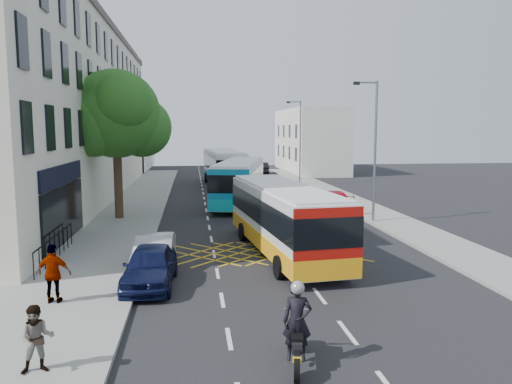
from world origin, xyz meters
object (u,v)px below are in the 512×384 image
object	(u,v)px
parked_car_silver	(154,253)
bus_far	(224,167)
lamp_far	(299,138)
bus_mid	(239,182)
distant_car_dark	(261,168)
pedestrian_near	(37,339)
motorbike	(297,326)
pedestrian_far	(53,274)
parked_car_blue	(150,266)
street_tree	(116,115)
lamp_near	(374,144)
distant_car_grey	(221,173)
bus_near	(284,218)
red_hatchback	(332,201)

from	to	relation	value
parked_car_silver	bus_far	bearing A→B (deg)	82.40
lamp_far	bus_mid	world-z (taller)	lamp_far
lamp_far	distant_car_dark	xyz separation A→B (m)	(-1.91, 12.86, -3.90)
pedestrian_near	lamp_far	bearing A→B (deg)	57.89
motorbike	pedestrian_far	world-z (taller)	motorbike
parked_car_blue	distant_car_dark	size ratio (longest dim) A/B	0.96
bus_mid	motorbike	distance (m)	25.02
street_tree	bus_far	size ratio (longest dim) A/B	0.71
lamp_near	bus_mid	world-z (taller)	lamp_near
motorbike	pedestrian_near	size ratio (longest dim) A/B	1.49
distant_car_grey	pedestrian_far	world-z (taller)	pedestrian_far
bus_near	motorbike	xyz separation A→B (m)	(-1.59, -10.40, -0.64)
bus_near	bus_far	world-z (taller)	bus_far
bus_near	parked_car_silver	size ratio (longest dim) A/B	2.66
bus_far	parked_car_silver	distance (m)	29.09
red_hatchback	distant_car_dark	size ratio (longest dim) A/B	1.13
red_hatchback	parked_car_blue	bearing A→B (deg)	56.78
street_tree	distant_car_grey	distance (m)	26.39
parked_car_silver	lamp_far	bearing A→B (deg)	68.64
lamp_far	pedestrian_near	xyz separation A→B (m)	(-13.70, -36.56, -3.71)
parked_car_blue	lamp_far	bearing A→B (deg)	71.60
bus_mid	parked_car_silver	distance (m)	17.27
motorbike	red_hatchback	size ratio (longest dim) A/B	0.46
lamp_far	pedestrian_near	world-z (taller)	lamp_far
bus_mid	distant_car_grey	world-z (taller)	bus_mid
lamp_near	parked_car_silver	size ratio (longest dim) A/B	1.94
lamp_far	parked_car_blue	size ratio (longest dim) A/B	1.90
red_hatchback	distant_car_grey	xyz separation A→B (m)	(-6.01, 23.19, -0.10)
bus_far	motorbike	world-z (taller)	bus_far
bus_mid	pedestrian_far	size ratio (longest dim) A/B	6.33
bus_far	red_hatchback	xyz separation A→B (m)	(6.17, -16.09, -1.09)
parked_car_blue	distant_car_dark	world-z (taller)	distant_car_dark
motorbike	parked_car_blue	xyz separation A→B (m)	(-3.85, 6.45, -0.24)
bus_far	parked_car_blue	world-z (taller)	bus_far
lamp_near	bus_mid	distance (m)	11.21
lamp_near	distant_car_grey	world-z (taller)	lamp_near
pedestrian_near	pedestrian_far	xyz separation A→B (m)	(-0.85, 4.58, 0.16)
lamp_far	red_hatchback	distance (m)	16.11
distant_car_dark	pedestrian_near	world-z (taller)	pedestrian_near
pedestrian_near	parked_car_silver	bearing A→B (deg)	65.57
street_tree	lamp_near	xyz separation A→B (m)	(14.71, -2.97, -1.68)
street_tree	parked_car_silver	xyz separation A→B (m)	(2.91, -11.19, -5.61)
bus_far	parked_car_silver	xyz separation A→B (m)	(-4.51, -28.72, -1.13)
street_tree	parked_car_silver	world-z (taller)	street_tree
bus_far	distant_car_dark	bearing A→B (deg)	62.94
lamp_far	distant_car_dark	distance (m)	13.57
bus_near	pedestrian_near	distance (m)	12.66
parked_car_blue	red_hatchback	size ratio (longest dim) A/B	0.85
lamp_near	parked_car_silver	distance (m)	14.91
distant_car_grey	distant_car_dark	world-z (taller)	distant_car_dark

